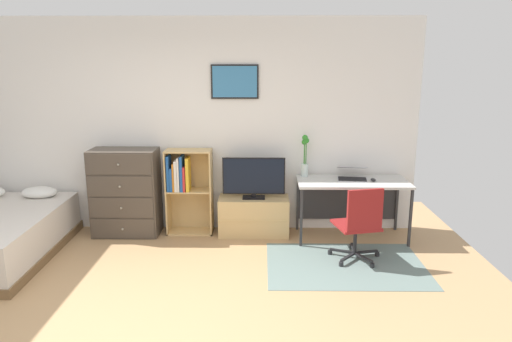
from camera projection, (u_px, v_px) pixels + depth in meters
name	position (u px, v px, depth m)	size (l,w,h in m)	color
ground_plane	(132.00, 326.00, 3.90)	(7.20, 7.20, 0.00)	tan
wall_back_with_posters	(178.00, 126.00, 5.95)	(6.12, 0.09, 2.70)	white
area_rug	(345.00, 265.00, 5.07)	(1.70, 1.20, 0.01)	slate
dresser	(126.00, 192.00, 5.88)	(0.82, 0.46, 1.10)	#4C4238
bookshelf	(185.00, 184.00, 5.91)	(0.58, 0.30, 1.08)	tan
tv_stand	(254.00, 216.00, 5.94)	(0.88, 0.41, 0.48)	tan
television	(254.00, 178.00, 5.81)	(0.78, 0.16, 0.52)	black
desk	(351.00, 189.00, 5.81)	(1.35, 0.64, 0.74)	silver
office_chair	(360.00, 223.00, 5.05)	(0.58, 0.57, 0.86)	#232326
laptop	(352.00, 174.00, 5.78)	(0.41, 0.44, 0.16)	#B7B7BC
computer_mouse	(373.00, 180.00, 5.67)	(0.06, 0.10, 0.03)	#262628
bamboo_vase	(305.00, 157.00, 5.86)	(0.09, 0.10, 0.53)	silver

